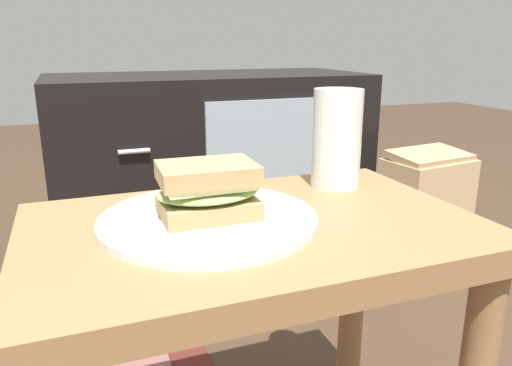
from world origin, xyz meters
The scene contains 6 objects.
side_table centered at (0.00, 0.00, 0.37)m, with size 0.56×0.36×0.46m.
tv_cabinet centered at (0.21, 0.95, 0.29)m, with size 0.96×0.46×0.58m.
plate centered at (-0.05, 0.01, 0.47)m, with size 0.27×0.27×0.01m, color silver.
sandwich_front centered at (-0.05, 0.01, 0.50)m, with size 0.12×0.09×0.07m.
beer_glass centered at (0.17, 0.10, 0.53)m, with size 0.07×0.07×0.15m.
paper_bag centered at (0.73, 0.54, 0.19)m, with size 0.25×0.19×0.38m.
Camera 1 is at (-0.20, -0.54, 0.68)m, focal length 34.46 mm.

